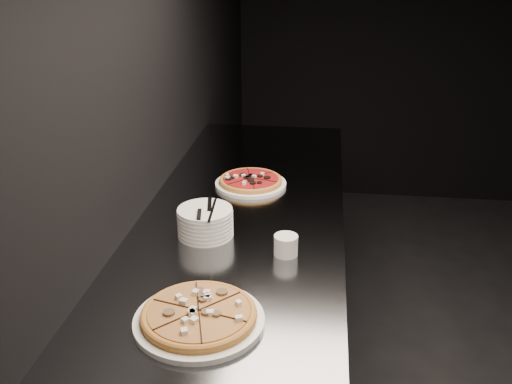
# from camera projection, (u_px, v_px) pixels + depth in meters

# --- Properties ---
(wall_left) EXTENTS (0.02, 5.00, 2.80)m
(wall_left) POSITION_uv_depth(u_px,v_px,m) (128.00, 87.00, 1.89)
(wall_left) COLOR black
(wall_left) RESTS_ON floor
(counter) EXTENTS (0.74, 2.44, 0.92)m
(counter) POSITION_uv_depth(u_px,v_px,m) (241.00, 329.00, 2.22)
(counter) COLOR slate
(counter) RESTS_ON floor
(pizza_mushroom) EXTENTS (0.37, 0.37, 0.04)m
(pizza_mushroom) POSITION_uv_depth(u_px,v_px,m) (199.00, 316.00, 1.49)
(pizza_mushroom) COLOR white
(pizza_mushroom) RESTS_ON counter
(pizza_tomato) EXTENTS (0.32, 0.32, 0.03)m
(pizza_tomato) POSITION_uv_depth(u_px,v_px,m) (251.00, 181.00, 2.35)
(pizza_tomato) COLOR white
(pizza_tomato) RESTS_ON counter
(plate_stack) EXTENTS (0.19, 0.19, 0.10)m
(plate_stack) POSITION_uv_depth(u_px,v_px,m) (205.00, 222.00, 1.94)
(plate_stack) COLOR white
(plate_stack) RESTS_ON counter
(cutlery) EXTENTS (0.07, 0.20, 0.01)m
(cutlery) POSITION_uv_depth(u_px,v_px,m) (206.00, 210.00, 1.90)
(cutlery) COLOR silver
(cutlery) RESTS_ON plate_stack
(ramekin) EXTENTS (0.08, 0.08, 0.07)m
(ramekin) POSITION_uv_depth(u_px,v_px,m) (286.00, 245.00, 1.81)
(ramekin) COLOR silver
(ramekin) RESTS_ON counter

